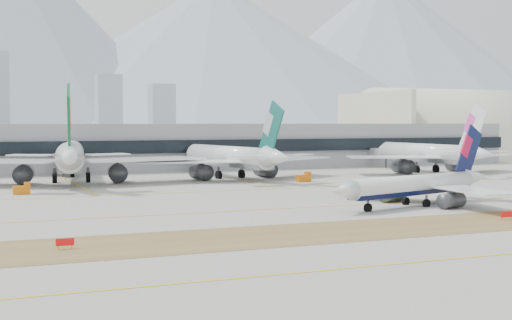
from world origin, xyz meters
name	(u,v)px	position (x,y,z in m)	size (l,w,h in m)	color
ground	(252,207)	(0.00, 0.00, 0.00)	(3000.00, 3000.00, 0.00)	#A29F97
apron_markings	(434,258)	(0.00, -53.95, 0.02)	(360.00, 122.22, 0.06)	brown
taxiing_airliner	(419,186)	(29.17, -10.17, 3.66)	(44.10, 37.50, 15.19)	white
widebody_eva	(71,158)	(-23.00, 65.23, 6.46)	(67.37, 66.59, 24.30)	white
widebody_cathay	(232,158)	(19.87, 63.02, 5.62)	(58.78, 58.00, 21.14)	white
widebody_china_air	(428,154)	(83.82, 61.44, 5.61)	(59.19, 57.68, 21.09)	white
terminal	(120,146)	(0.00, 114.84, 7.50)	(280.00, 43.10, 15.00)	gray
hangar	(460,157)	(154.56, 135.00, 0.14)	(91.00, 60.00, 60.00)	beige
hold_sign_left	(65,242)	(-37.62, -32.00, 0.88)	(2.20, 0.15, 1.35)	red
hold_sign_right	(506,214)	(30.21, -32.00, 0.88)	(2.20, 0.15, 1.35)	red
gse_b	(22,189)	(-36.96, 39.59, 1.05)	(3.55, 2.00, 2.60)	#D5670B
gse_c	(304,178)	(33.37, 45.62, 1.05)	(3.55, 2.00, 2.60)	#D5670B
mountain_ridge	(2,40)	(33.00, 1404.14, 181.85)	(2830.00, 1120.00, 470.00)	#9EA8B7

